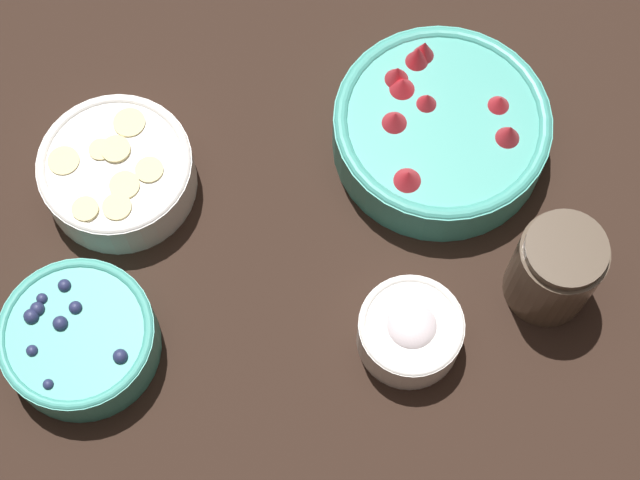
# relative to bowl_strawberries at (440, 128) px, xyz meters

# --- Properties ---
(ground_plane) EXTENTS (4.00, 4.00, 0.00)m
(ground_plane) POSITION_rel_bowl_strawberries_xyz_m (0.19, -0.01, -0.04)
(ground_plane) COLOR black
(bowl_strawberries) EXTENTS (0.22, 0.22, 0.08)m
(bowl_strawberries) POSITION_rel_bowl_strawberries_xyz_m (0.00, 0.00, 0.00)
(bowl_strawberries) COLOR #47AD9E
(bowl_strawberries) RESTS_ON ground_plane
(bowl_blueberries) EXTENTS (0.15, 0.15, 0.06)m
(bowl_blueberries) POSITION_rel_bowl_strawberries_xyz_m (0.42, -0.01, -0.00)
(bowl_blueberries) COLOR #47AD9E
(bowl_blueberries) RESTS_ON ground_plane
(bowl_bananas) EXTENTS (0.16, 0.16, 0.06)m
(bowl_bananas) POSITION_rel_bowl_strawberries_xyz_m (0.30, -0.15, -0.00)
(bowl_bananas) COLOR white
(bowl_bananas) RESTS_ON ground_plane
(bowl_cream) EXTENTS (0.10, 0.10, 0.06)m
(bowl_cream) POSITION_rel_bowl_strawberries_xyz_m (0.15, 0.16, -0.00)
(bowl_cream) COLOR white
(bowl_cream) RESTS_ON ground_plane
(jar_chocolate) EXTENTS (0.08, 0.08, 0.11)m
(jar_chocolate) POSITION_rel_bowl_strawberries_xyz_m (0.01, 0.19, 0.01)
(jar_chocolate) COLOR brown
(jar_chocolate) RESTS_ON ground_plane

